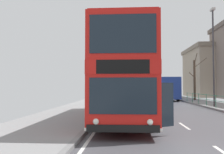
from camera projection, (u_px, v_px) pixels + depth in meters
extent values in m
cube|color=silver|center=(184.00, 126.00, 11.15)|extent=(0.12, 2.00, 0.00)
cube|color=silver|center=(167.00, 114.00, 15.94)|extent=(0.12, 2.00, 0.00)
cube|color=silver|center=(157.00, 108.00, 20.73)|extent=(0.12, 2.00, 0.00)
cube|color=silver|center=(152.00, 104.00, 25.51)|extent=(0.12, 2.00, 0.00)
cube|color=silver|center=(148.00, 101.00, 30.30)|extent=(0.12, 2.00, 0.00)
cube|color=silver|center=(145.00, 99.00, 35.09)|extent=(0.12, 2.00, 0.00)
cube|color=silver|center=(143.00, 98.00, 39.88)|extent=(0.12, 2.00, 0.00)
cube|color=silver|center=(141.00, 97.00, 44.66)|extent=(0.12, 2.00, 0.00)
cube|color=silver|center=(139.00, 96.00, 49.45)|extent=(0.12, 2.00, 0.00)
cube|color=silver|center=(138.00, 95.00, 54.24)|extent=(0.12, 2.00, 0.00)
cube|color=red|center=(125.00, 96.00, 13.51)|extent=(2.57, 11.28, 1.88)
cube|color=red|center=(125.00, 75.00, 13.56)|extent=(2.58, 11.34, 0.49)
cube|color=red|center=(125.00, 56.00, 13.61)|extent=(2.57, 11.28, 1.71)
cube|color=#A91511|center=(125.00, 40.00, 13.64)|extent=(2.49, 10.94, 0.08)
cube|color=#19232D|center=(123.00, 96.00, 7.89)|extent=(2.22, 0.04, 1.20)
cube|color=black|center=(123.00, 67.00, 7.92)|extent=(1.76, 0.04, 0.47)
cube|color=#19232D|center=(123.00, 34.00, 7.97)|extent=(2.22, 0.04, 1.30)
cube|color=black|center=(123.00, 129.00, 7.84)|extent=(2.39, 0.09, 0.24)
cube|color=white|center=(125.00, 112.00, 13.48)|extent=(2.59, 11.34, 0.10)
cube|color=#19232D|center=(147.00, 91.00, 13.72)|extent=(0.06, 8.79, 0.98)
cube|color=#19232D|center=(147.00, 54.00, 13.53)|extent=(0.06, 10.14, 1.03)
cube|color=#19232D|center=(103.00, 91.00, 13.89)|extent=(0.06, 8.79, 0.98)
cube|color=#19232D|center=(102.00, 54.00, 13.69)|extent=(0.06, 10.14, 1.03)
sphere|color=white|center=(150.00, 122.00, 7.78)|extent=(0.20, 0.20, 0.20)
sphere|color=white|center=(96.00, 122.00, 7.89)|extent=(0.20, 0.20, 0.20)
cube|color=#19232D|center=(165.00, 105.00, 8.84)|extent=(0.68, 0.49, 1.61)
cube|color=black|center=(155.00, 104.00, 9.16)|extent=(0.10, 0.90, 1.61)
cylinder|color=black|center=(153.00, 118.00, 9.98)|extent=(0.30, 1.04, 1.04)
cylinder|color=black|center=(95.00, 117.00, 10.13)|extent=(0.30, 1.04, 1.04)
cylinder|color=black|center=(142.00, 105.00, 17.13)|extent=(0.30, 1.04, 1.04)
cylinder|color=black|center=(108.00, 105.00, 17.28)|extent=(0.30, 1.04, 1.04)
cube|color=navy|center=(164.00, 88.00, 33.98)|extent=(2.57, 10.15, 2.72)
cube|color=#19232D|center=(155.00, 85.00, 34.07)|extent=(0.05, 8.62, 1.31)
cube|color=#19232D|center=(173.00, 85.00, 33.91)|extent=(0.05, 8.62, 1.31)
cube|color=#19232D|center=(159.00, 86.00, 39.06)|extent=(2.18, 0.04, 1.63)
cylinder|color=black|center=(153.00, 96.00, 37.07)|extent=(0.28, 0.96, 0.96)
cylinder|color=black|center=(169.00, 96.00, 36.92)|extent=(0.28, 0.96, 0.96)
cylinder|color=black|center=(159.00, 97.00, 30.74)|extent=(0.28, 0.96, 0.96)
cylinder|color=black|center=(178.00, 97.00, 30.59)|extent=(0.28, 0.96, 0.96)
cylinder|color=#236B4C|center=(216.00, 101.00, 19.19)|extent=(0.05, 0.05, 1.02)
cylinder|color=#236B4C|center=(206.00, 100.00, 21.45)|extent=(0.05, 0.05, 1.02)
cylinder|color=#236B4C|center=(199.00, 99.00, 23.72)|extent=(0.05, 0.05, 1.02)
cylinder|color=#236B4C|center=(192.00, 98.00, 25.98)|extent=(0.05, 0.05, 1.02)
cylinder|color=#236B4C|center=(187.00, 97.00, 28.24)|extent=(0.05, 0.05, 1.02)
cylinder|color=#38383D|center=(213.00, 58.00, 20.81)|extent=(0.14, 0.14, 8.30)
cube|color=#B2B2AD|center=(213.00, 10.00, 20.99)|extent=(0.28, 0.60, 0.20)
cylinder|color=#4C3D2D|center=(195.00, 80.00, 30.84)|extent=(0.29, 0.29, 5.11)
cylinder|color=#4C3D2D|center=(194.00, 71.00, 31.30)|extent=(0.18, 0.89, 1.11)
cylinder|color=#4C3D2D|center=(192.00, 75.00, 31.37)|extent=(0.52, 1.09, 0.80)
cylinder|color=#4C3D2D|center=(201.00, 63.00, 31.17)|extent=(1.82, 0.67, 1.36)
cylinder|color=#4C3D2D|center=(195.00, 73.00, 31.34)|extent=(0.47, 1.03, 1.06)
cylinder|color=#4C3D2D|center=(196.00, 59.00, 30.49)|extent=(0.19, 1.00, 1.48)
cube|color=slate|center=(224.00, 49.00, 45.87)|extent=(13.44, 12.66, 0.70)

